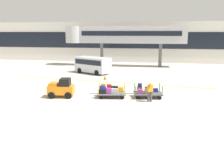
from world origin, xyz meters
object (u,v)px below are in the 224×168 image
at_px(shuttle_van, 93,64).
at_px(safety_cone_near, 105,77).
at_px(baggage_tug, 61,88).
at_px(baggage_cart_lead, 111,91).
at_px(baggage_cart_middle, 147,92).
at_px(baggage_handler, 150,91).

relative_size(shuttle_van, safety_cone_near, 9.33).
bearing_deg(safety_cone_near, baggage_tug, -105.28).
xyz_separation_m(baggage_cart_lead, baggage_cart_middle, (2.95, 0.44, -0.05)).
xyz_separation_m(shuttle_van, safety_cone_near, (2.44, -4.00, -0.96)).
bearing_deg(baggage_tug, baggage_cart_middle, 8.61).
xyz_separation_m(baggage_handler, shuttle_van, (-7.57, 12.01, 0.37)).
relative_size(baggage_cart_lead, safety_cone_near, 5.59).
bearing_deg(baggage_handler, baggage_cart_middle, 103.14).
distance_m(baggage_tug, baggage_cart_lead, 4.08).
relative_size(baggage_tug, baggage_handler, 1.43).
relative_size(baggage_cart_middle, safety_cone_near, 5.59).
distance_m(baggage_tug, safety_cone_near, 8.12).
height_order(baggage_cart_middle, shuttle_van, shuttle_van).
relative_size(baggage_cart_lead, baggage_handler, 1.97).
relative_size(baggage_tug, shuttle_van, 0.44).
bearing_deg(baggage_handler, baggage_tug, 178.53).
bearing_deg(shuttle_van, safety_cone_near, -58.66).
xyz_separation_m(baggage_tug, safety_cone_near, (2.14, 7.82, -0.48)).
distance_m(baggage_cart_lead, shuttle_van, 12.03).
relative_size(baggage_cart_lead, baggage_cart_middle, 1.00).
xyz_separation_m(baggage_tug, baggage_handler, (7.27, -0.19, 0.11)).
bearing_deg(safety_cone_near, baggage_cart_middle, -54.38).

